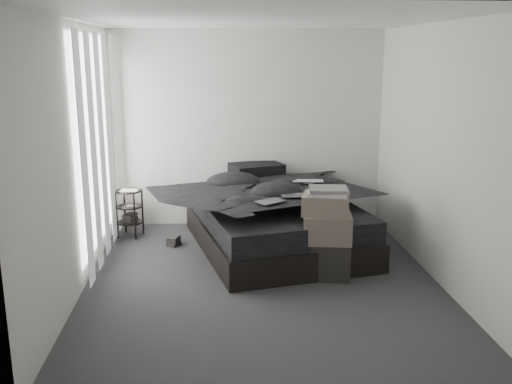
{
  "coord_description": "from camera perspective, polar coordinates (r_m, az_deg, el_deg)",
  "views": [
    {
      "loc": [
        -0.48,
        -5.51,
        2.31
      ],
      "look_at": [
        0.0,
        0.8,
        0.75
      ],
      "focal_mm": 40.0,
      "sensor_mm": 36.0,
      "label": 1
    }
  ],
  "objects": [
    {
      "name": "comic_a",
      "position": [
        6.07,
        1.44,
        -0.17
      ],
      "size": [
        0.35,
        0.32,
        0.01
      ],
      "primitive_type": "cube",
      "rotation": [
        0.0,
        0.0,
        0.6
      ],
      "color": "black",
      "rests_on": "duvet"
    },
    {
      "name": "comic_c",
      "position": [
        6.08,
        6.28,
        -0.09
      ],
      "size": [
        0.34,
        0.35,
        0.01
      ],
      "primitive_type": "cube",
      "rotation": [
        0.0,
        0.0,
        0.83
      ],
      "color": "black",
      "rests_on": "duvet"
    },
    {
      "name": "window_left",
      "position": [
        6.6,
        -15.72,
        4.98
      ],
      "size": [
        0.02,
        2.0,
        2.3
      ],
      "primitive_type": "cube",
      "color": "white",
      "rests_on": "wall_left"
    },
    {
      "name": "comic_b",
      "position": [
        6.33,
        3.86,
        0.46
      ],
      "size": [
        0.3,
        0.19,
        0.01
      ],
      "primitive_type": "cube",
      "rotation": [
        0.0,
        0.0,
        0.01
      ],
      "color": "black",
      "rests_on": "duvet"
    },
    {
      "name": "wall_left",
      "position": [
        5.75,
        -17.58,
        3.1
      ],
      "size": [
        0.01,
        4.2,
        2.6
      ],
      "primitive_type": "cube",
      "color": "silver",
      "rests_on": "ground"
    },
    {
      "name": "wall_right",
      "position": [
        6.04,
        17.92,
        3.57
      ],
      "size": [
        0.01,
        4.2,
        2.6
      ],
      "primitive_type": "cube",
      "color": "silver",
      "rests_on": "ground"
    },
    {
      "name": "box_lower",
      "position": [
        6.09,
        6.93,
        -6.59
      ],
      "size": [
        0.6,
        0.51,
        0.39
      ],
      "primitive_type": "cube",
      "rotation": [
        0.0,
        0.0,
        -0.22
      ],
      "color": "black",
      "rests_on": "floor"
    },
    {
      "name": "wall_front",
      "position": [
        3.58,
        3.55,
        -2.51
      ],
      "size": [
        3.6,
        0.01,
        2.6
      ],
      "primitive_type": "cube",
      "color": "silver",
      "rests_on": "ground"
    },
    {
      "name": "art_book_snake",
      "position": [
        5.86,
        7.25,
        0.26
      ],
      "size": [
        0.42,
        0.35,
        0.04
      ],
      "primitive_type": "cube",
      "rotation": [
        0.0,
        0.0,
        -0.11
      ],
      "color": "silver",
      "rests_on": "art_book_white"
    },
    {
      "name": "box_mid",
      "position": [
        5.97,
        7.13,
        -3.56
      ],
      "size": [
        0.54,
        0.45,
        0.3
      ],
      "primitive_type": "cube",
      "rotation": [
        0.0,
        0.0,
        -0.15
      ],
      "color": "#685C52",
      "rests_on": "box_lower"
    },
    {
      "name": "mattress",
      "position": [
        6.83,
        2.02,
        -2.05
      ],
      "size": [
        2.14,
        2.57,
        0.25
      ],
      "primitive_type": "cube",
      "rotation": [
        0.0,
        0.0,
        0.22
      ],
      "color": "black",
      "rests_on": "bed"
    },
    {
      "name": "bed",
      "position": [
        6.91,
        2.0,
        -4.3
      ],
      "size": [
        2.22,
        2.65,
        0.32
      ],
      "primitive_type": "cube",
      "rotation": [
        0.0,
        0.0,
        0.22
      ],
      "color": "black",
      "rests_on": "floor"
    },
    {
      "name": "curtain_left",
      "position": [
        6.61,
        -15.25,
        4.4
      ],
      "size": [
        0.06,
        2.12,
        2.48
      ],
      "primitive_type": "cube",
      "color": "white",
      "rests_on": "wall_left"
    },
    {
      "name": "laptop",
      "position": [
        6.93,
        5.26,
        1.62
      ],
      "size": [
        0.39,
        0.27,
        0.03
      ],
      "primitive_type": "imported",
      "rotation": [
        0.0,
        0.0,
        -0.09
      ],
      "color": "silver",
      "rests_on": "duvet"
    },
    {
      "name": "floor_books",
      "position": [
        7.08,
        -8.25,
        -4.81
      ],
      "size": [
        0.18,
        0.21,
        0.12
      ],
      "primitive_type": "cube",
      "rotation": [
        0.0,
        0.0,
        -0.39
      ],
      "color": "black",
      "rests_on": "floor"
    },
    {
      "name": "duvet",
      "position": [
        6.71,
        2.2,
        -0.04
      ],
      "size": [
        2.11,
        2.31,
        0.27
      ],
      "primitive_type": "imported",
      "rotation": [
        0.0,
        0.0,
        0.22
      ],
      "color": "black",
      "rests_on": "mattress"
    },
    {
      "name": "box_upper",
      "position": [
        5.91,
        6.99,
        -1.21
      ],
      "size": [
        0.55,
        0.48,
        0.2
      ],
      "primitive_type": "cube",
      "rotation": [
        0.0,
        0.0,
        -0.27
      ],
      "color": "#685C52",
      "rests_on": "box_mid"
    },
    {
      "name": "ceiling",
      "position": [
        5.53,
        0.66,
        16.87
      ],
      "size": [
        3.6,
        4.2,
        0.01
      ],
      "primitive_type": "cube",
      "color": "white",
      "rests_on": "ground"
    },
    {
      "name": "wall_back",
      "position": [
        7.69,
        -0.75,
        6.3
      ],
      "size": [
        3.6,
        0.01,
        2.6
      ],
      "primitive_type": "cube",
      "color": "silver",
      "rests_on": "ground"
    },
    {
      "name": "pillow_lower",
      "position": [
        7.59,
        -0.58,
        1.17
      ],
      "size": [
        0.79,
        0.61,
        0.16
      ],
      "primitive_type": "cube",
      "rotation": [
        0.0,
        0.0,
        0.22
      ],
      "color": "black",
      "rests_on": "mattress"
    },
    {
      "name": "art_book_white",
      "position": [
        5.88,
        7.13,
        -0.07
      ],
      "size": [
        0.46,
        0.4,
        0.04
      ],
      "primitive_type": "cube",
      "rotation": [
        0.0,
        0.0,
        -0.22
      ],
      "color": "silver",
      "rests_on": "box_upper"
    },
    {
      "name": "floor",
      "position": [
        5.99,
        0.59,
        -8.83
      ],
      "size": [
        3.6,
        4.2,
        0.01
      ],
      "primitive_type": "cube",
      "color": "#343436",
      "rests_on": "ground"
    },
    {
      "name": "side_stand",
      "position": [
        7.46,
        -12.52,
        -2.12
      ],
      "size": [
        0.4,
        0.4,
        0.6
      ],
      "primitive_type": "cylinder",
      "rotation": [
        0.0,
        0.0,
        -0.29
      ],
      "color": "black",
      "rests_on": "floor"
    },
    {
      "name": "pillow_upper",
      "position": [
        7.56,
        0.04,
        2.3
      ],
      "size": [
        0.76,
        0.64,
        0.15
      ],
      "primitive_type": "cube",
      "rotation": [
        0.0,
        0.0,
        0.32
      ],
      "color": "black",
      "rests_on": "pillow_lower"
    },
    {
      "name": "papers",
      "position": [
        7.38,
        -12.61,
        0.14
      ],
      "size": [
        0.25,
        0.2,
        0.01
      ],
      "primitive_type": "cube",
      "rotation": [
        0.0,
        0.0,
        -0.11
      ],
      "color": "white",
      "rests_on": "side_stand"
    }
  ]
}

